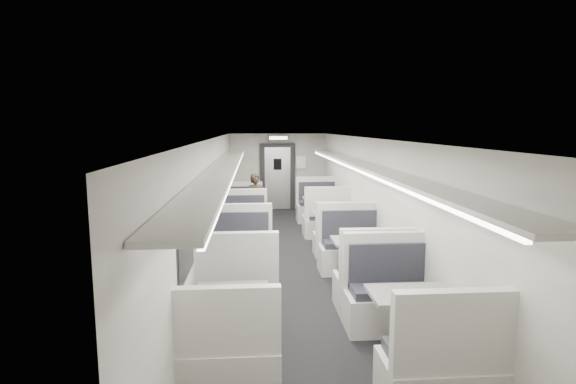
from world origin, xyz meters
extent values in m
cube|color=black|center=(0.00, 0.00, -0.06)|extent=(3.00, 12.00, 0.12)
cube|color=silver|center=(0.00, 0.00, 2.46)|extent=(3.00, 12.00, 0.12)
cube|color=silver|center=(0.00, 6.06, 1.20)|extent=(3.00, 0.12, 2.40)
cube|color=silver|center=(-1.56, 0.00, 1.20)|extent=(0.12, 12.00, 2.40)
cube|color=silver|center=(1.56, 0.00, 1.20)|extent=(0.12, 12.00, 2.40)
cube|color=silver|center=(-1.00, 2.85, 0.21)|extent=(0.98, 0.55, 0.42)
cube|color=black|center=(-1.00, 2.88, 0.46)|extent=(0.87, 0.44, 0.09)
cube|color=silver|center=(-1.00, 2.65, 0.74)|extent=(0.98, 0.11, 0.65)
cube|color=silver|center=(-1.00, 4.30, 0.21)|extent=(0.98, 0.55, 0.42)
cube|color=black|center=(-1.00, 4.27, 0.46)|extent=(0.87, 0.44, 0.09)
cube|color=silver|center=(-1.00, 4.49, 0.74)|extent=(0.98, 0.11, 0.65)
cylinder|color=silver|center=(-1.00, 3.57, 0.32)|extent=(0.09, 0.09, 0.64)
cylinder|color=silver|center=(-1.00, 3.57, 0.01)|extent=(0.33, 0.33, 0.03)
cube|color=gray|center=(-1.00, 3.57, 0.68)|extent=(0.82, 0.56, 0.04)
cube|color=silver|center=(-1.00, 0.18, 0.24)|extent=(1.11, 0.62, 0.47)
cube|color=black|center=(-1.00, 0.22, 0.53)|extent=(0.99, 0.49, 0.11)
cube|color=silver|center=(-1.00, -0.04, 0.84)|extent=(1.11, 0.13, 0.74)
cube|color=silver|center=(-1.00, 1.82, 0.24)|extent=(1.11, 0.62, 0.47)
cube|color=black|center=(-1.00, 1.79, 0.53)|extent=(0.99, 0.49, 0.11)
cube|color=silver|center=(-1.00, 2.05, 0.84)|extent=(1.11, 0.13, 0.74)
cylinder|color=silver|center=(-1.00, 1.00, 0.36)|extent=(0.11, 0.11, 0.72)
cylinder|color=silver|center=(-1.00, 1.00, 0.02)|extent=(0.38, 0.38, 0.03)
cube|color=gray|center=(-1.00, 1.00, 0.77)|extent=(0.92, 0.63, 0.04)
cube|color=silver|center=(-1.00, -2.19, 0.25)|extent=(1.16, 0.65, 0.49)
cube|color=black|center=(-1.00, -2.16, 0.55)|extent=(1.03, 0.52, 0.11)
cube|color=silver|center=(-1.00, -2.43, 0.88)|extent=(1.16, 0.13, 0.77)
cube|color=silver|center=(-1.00, -0.48, 0.25)|extent=(1.16, 0.65, 0.49)
cube|color=black|center=(-1.00, -0.52, 0.55)|extent=(1.03, 0.52, 0.11)
cube|color=silver|center=(-1.00, -0.25, 0.88)|extent=(1.16, 0.13, 0.77)
cylinder|color=silver|center=(-1.00, -1.34, 0.38)|extent=(0.11, 0.11, 0.76)
cylinder|color=silver|center=(-1.00, -1.34, 0.02)|extent=(0.39, 0.39, 0.03)
cube|color=gray|center=(-1.00, -1.34, 0.80)|extent=(0.97, 0.66, 0.04)
cube|color=silver|center=(-1.00, -3.83, 0.22)|extent=(1.03, 0.57, 0.44)
cube|color=black|center=(-1.00, -3.80, 0.49)|extent=(0.92, 0.46, 0.10)
cube|color=silver|center=(-1.00, -4.03, 0.78)|extent=(1.03, 0.12, 0.68)
cube|color=silver|center=(-1.00, -2.31, 0.22)|extent=(1.03, 0.57, 0.44)
cube|color=black|center=(-1.00, -2.33, 0.49)|extent=(0.92, 0.46, 0.10)
cube|color=silver|center=(-1.00, -2.10, 0.78)|extent=(1.03, 0.12, 0.68)
cylinder|color=silver|center=(-1.00, -3.07, 0.34)|extent=(0.10, 0.10, 0.67)
cylinder|color=silver|center=(-1.00, -3.07, 0.01)|extent=(0.35, 0.35, 0.03)
cube|color=gray|center=(-1.00, -3.07, 0.71)|extent=(0.86, 0.58, 0.04)
cube|color=silver|center=(1.00, 2.35, 0.24)|extent=(1.13, 0.63, 0.48)
cube|color=black|center=(1.00, 2.39, 0.53)|extent=(1.00, 0.50, 0.11)
cube|color=silver|center=(1.00, 2.12, 0.85)|extent=(1.13, 0.13, 0.75)
cube|color=silver|center=(1.00, 4.02, 0.24)|extent=(1.13, 0.63, 0.48)
cube|color=black|center=(1.00, 3.99, 0.53)|extent=(1.00, 0.50, 0.11)
cube|color=silver|center=(1.00, 4.25, 0.85)|extent=(1.13, 0.13, 0.75)
cylinder|color=silver|center=(1.00, 3.19, 0.37)|extent=(0.11, 0.11, 0.74)
cylinder|color=silver|center=(1.00, 3.19, 0.02)|extent=(0.38, 0.38, 0.03)
cube|color=gray|center=(1.00, 3.19, 0.78)|extent=(0.94, 0.64, 0.04)
cube|color=silver|center=(1.00, 0.74, 0.22)|extent=(1.05, 0.58, 0.44)
cube|color=black|center=(1.00, 0.77, 0.49)|extent=(0.93, 0.46, 0.10)
cube|color=silver|center=(1.00, 0.53, 0.79)|extent=(1.05, 0.12, 0.69)
cube|color=silver|center=(1.00, 2.28, 0.22)|extent=(1.05, 0.58, 0.44)
cube|color=black|center=(1.00, 2.25, 0.49)|extent=(0.93, 0.46, 0.10)
cube|color=silver|center=(1.00, 2.49, 0.79)|extent=(1.05, 0.12, 0.69)
cylinder|color=silver|center=(1.00, 1.51, 0.34)|extent=(0.10, 0.10, 0.68)
cylinder|color=silver|center=(1.00, 1.51, 0.01)|extent=(0.35, 0.35, 0.03)
cube|color=gray|center=(1.00, 1.51, 0.72)|extent=(0.87, 0.59, 0.04)
cube|color=silver|center=(1.00, -2.00, 0.24)|extent=(1.14, 0.63, 0.48)
cube|color=black|center=(1.00, -1.97, 0.54)|extent=(1.01, 0.50, 0.11)
cube|color=silver|center=(1.00, -2.23, 0.86)|extent=(1.14, 0.13, 0.75)
cube|color=silver|center=(1.00, -0.33, 0.24)|extent=(1.14, 0.63, 0.48)
cube|color=black|center=(1.00, -0.36, 0.54)|extent=(1.01, 0.50, 0.11)
cube|color=silver|center=(1.00, -0.10, 0.86)|extent=(1.14, 0.13, 0.75)
cylinder|color=silver|center=(1.00, -1.16, 0.37)|extent=(0.11, 0.11, 0.74)
cylinder|color=silver|center=(1.00, -1.16, 0.02)|extent=(0.39, 0.39, 0.03)
cube|color=gray|center=(1.00, -1.16, 0.78)|extent=(0.95, 0.64, 0.04)
cube|color=silver|center=(1.00, -4.36, 0.24)|extent=(1.14, 0.63, 0.48)
cube|color=black|center=(1.00, -4.33, 0.54)|extent=(1.01, 0.51, 0.11)
cube|color=silver|center=(1.00, -4.59, 0.86)|extent=(1.14, 0.13, 0.75)
cube|color=silver|center=(1.00, -2.68, 0.24)|extent=(1.14, 0.63, 0.48)
cube|color=black|center=(1.00, -2.71, 0.54)|extent=(1.01, 0.51, 0.11)
cube|color=silver|center=(1.00, -2.45, 0.86)|extent=(1.14, 0.13, 0.75)
cylinder|color=silver|center=(1.00, -3.52, 0.37)|extent=(0.11, 0.11, 0.74)
cylinder|color=silver|center=(1.00, -3.52, 0.02)|extent=(0.39, 0.39, 0.03)
cube|color=gray|center=(1.00, -3.52, 0.79)|extent=(0.95, 0.65, 0.04)
imported|color=black|center=(-0.69, 3.33, 0.71)|extent=(0.59, 0.47, 1.42)
cube|color=black|center=(-1.49, 3.40, 1.35)|extent=(0.02, 1.18, 0.84)
cube|color=black|center=(-1.49, 1.20, 1.35)|extent=(0.02, 1.18, 0.84)
cube|color=black|center=(-1.49, -1.00, 1.35)|extent=(0.02, 1.18, 0.84)
cube|color=black|center=(-1.49, -3.20, 1.35)|extent=(0.02, 1.18, 0.84)
cube|color=silver|center=(-1.26, -0.30, 1.92)|extent=(0.46, 10.40, 0.05)
cube|color=white|center=(-1.06, -0.30, 1.87)|extent=(0.05, 10.20, 0.04)
cube|color=silver|center=(1.26, -0.30, 1.92)|extent=(0.46, 10.40, 0.05)
cube|color=white|center=(1.06, -0.30, 1.87)|extent=(0.05, 10.20, 0.04)
cube|color=black|center=(0.00, 5.94, 1.05)|extent=(1.10, 0.10, 2.10)
cube|color=silver|center=(0.00, 5.91, 1.00)|extent=(0.80, 0.05, 1.95)
cube|color=black|center=(0.00, 5.87, 1.45)|extent=(0.25, 0.02, 0.35)
cube|color=black|center=(0.00, 5.45, 2.28)|extent=(0.62, 0.10, 0.16)
cube|color=white|center=(0.00, 5.39, 2.28)|extent=(0.54, 0.02, 0.10)
cube|color=white|center=(0.75, 5.92, 1.50)|extent=(0.32, 0.02, 0.40)
camera|label=1|loc=(-0.72, -8.12, 2.62)|focal=28.00mm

